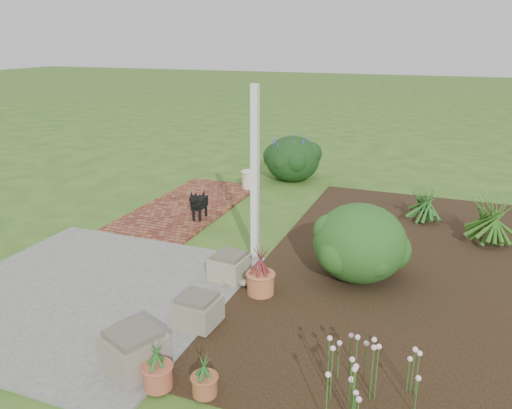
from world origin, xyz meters
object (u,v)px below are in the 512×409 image
(black_dog, at_px, (198,203))
(cream_ceramic_urn, at_px, (249,180))
(evergreen_shrub, at_px, (360,241))
(stone_trough_near, at_px, (135,351))

(black_dog, xyz_separation_m, cream_ceramic_urn, (0.10, 2.09, -0.11))
(cream_ceramic_urn, relative_size, evergreen_shrub, 0.30)
(black_dog, xyz_separation_m, evergreen_shrub, (3.01, -1.21, 0.21))
(stone_trough_near, relative_size, black_dog, 0.89)
(black_dog, relative_size, cream_ceramic_urn, 1.59)
(stone_trough_near, bearing_deg, evergreen_shrub, 58.77)
(stone_trough_near, xyz_separation_m, cream_ceramic_urn, (-1.25, 6.03, 0.01))
(cream_ceramic_urn, distance_m, evergreen_shrub, 4.41)
(cream_ceramic_urn, bearing_deg, black_dog, -92.73)
(stone_trough_near, height_order, black_dog, black_dog)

